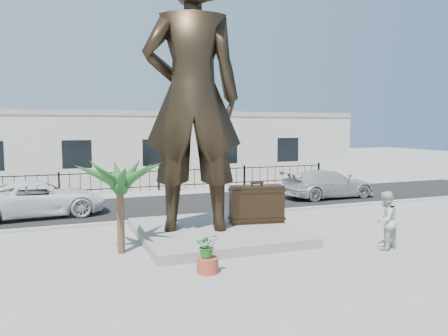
# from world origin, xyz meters

# --- Properties ---
(ground) EXTENTS (100.00, 100.00, 0.00)m
(ground) POSITION_xyz_m (0.00, 0.00, 0.00)
(ground) COLOR #9E9991
(ground) RESTS_ON ground
(street) EXTENTS (40.00, 7.00, 0.01)m
(street) POSITION_xyz_m (0.00, 8.00, 0.01)
(street) COLOR black
(street) RESTS_ON ground
(curb) EXTENTS (40.00, 0.25, 0.12)m
(curb) POSITION_xyz_m (0.00, 4.50, 0.06)
(curb) COLOR #A5A399
(curb) RESTS_ON ground
(far_sidewalk) EXTENTS (40.00, 2.50, 0.02)m
(far_sidewalk) POSITION_xyz_m (0.00, 12.00, 0.01)
(far_sidewalk) COLOR #9E9991
(far_sidewalk) RESTS_ON ground
(plinth) EXTENTS (5.20, 5.20, 0.30)m
(plinth) POSITION_xyz_m (-0.50, 1.50, 0.15)
(plinth) COLOR gray
(plinth) RESTS_ON ground
(fence) EXTENTS (22.00, 0.10, 1.20)m
(fence) POSITION_xyz_m (0.00, 12.80, 0.60)
(fence) COLOR black
(fence) RESTS_ON ground
(building) EXTENTS (28.00, 7.00, 4.40)m
(building) POSITION_xyz_m (0.00, 17.00, 2.20)
(building) COLOR silver
(building) RESTS_ON ground
(statue) EXTENTS (3.69, 2.91, 8.90)m
(statue) POSITION_xyz_m (-1.30, 1.56, 4.75)
(statue) COLOR #2D2216
(statue) RESTS_ON plinth
(suitcase) EXTENTS (1.99, 0.89, 1.35)m
(suitcase) POSITION_xyz_m (1.15, 1.70, 0.98)
(suitcase) COLOR black
(suitcase) RESTS_ON plinth
(tourist) EXTENTS (1.03, 0.91, 1.80)m
(tourist) POSITION_xyz_m (3.83, -1.86, 0.90)
(tourist) COLOR silver
(tourist) RESTS_ON ground
(car_white) EXTENTS (5.51, 2.87, 1.48)m
(car_white) POSITION_xyz_m (-6.28, 7.25, 0.75)
(car_white) COLOR white
(car_white) RESTS_ON street
(car_silver) EXTENTS (5.07, 2.15, 1.46)m
(car_silver) POSITION_xyz_m (7.83, 7.00, 0.74)
(car_silver) COLOR #B0B1B5
(car_silver) RESTS_ON street
(worker) EXTENTS (1.15, 0.92, 1.56)m
(worker) POSITION_xyz_m (0.64, 12.02, 0.80)
(worker) COLOR #FF5F0D
(worker) RESTS_ON far_sidewalk
(palm_tree) EXTENTS (1.80, 1.80, 3.20)m
(palm_tree) POSITION_xyz_m (-3.82, 0.61, 0.00)
(palm_tree) COLOR #1B4C1D
(palm_tree) RESTS_ON ground
(planter) EXTENTS (0.56, 0.56, 0.40)m
(planter) POSITION_xyz_m (-1.98, -1.99, 0.20)
(planter) COLOR #A93F2C
(planter) RESTS_ON ground
(shrub) EXTENTS (0.69, 0.63, 0.64)m
(shrub) POSITION_xyz_m (-1.98, -1.99, 0.72)
(shrub) COLOR #236520
(shrub) RESTS_ON planter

